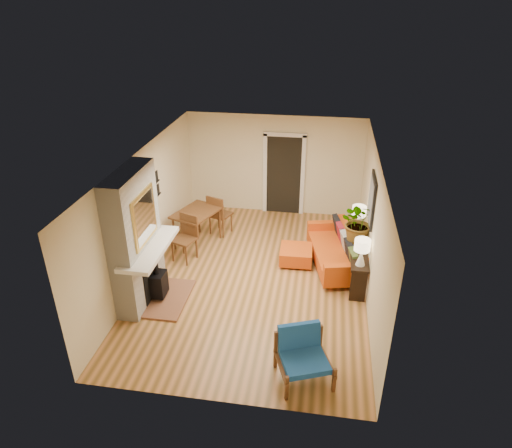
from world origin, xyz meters
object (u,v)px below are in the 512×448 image
object	(u,v)px
lamp_near	(362,249)
houseplant	(360,222)
dining_table	(200,219)
lamp_far	(359,215)
console_table	(358,253)
ottoman	(296,254)
blue_chair	(302,352)
sofa	(338,251)

from	to	relation	value
lamp_near	houseplant	distance (m)	0.91
dining_table	lamp_far	bearing A→B (deg)	-0.63
console_table	lamp_far	xyz separation A→B (m)	(0.00, 0.76, 0.49)
lamp_near	lamp_far	bearing A→B (deg)	90.00
ottoman	blue_chair	xyz separation A→B (m)	(0.34, -3.23, 0.24)
blue_chair	console_table	size ratio (longest dim) A/B	0.54
ottoman	console_table	world-z (taller)	console_table
lamp_near	lamp_far	size ratio (longest dim) A/B	1.00
ottoman	lamp_near	world-z (taller)	lamp_near
blue_chair	dining_table	bearing A→B (deg)	125.28
houseplant	lamp_near	bearing A→B (deg)	-89.37
dining_table	lamp_far	size ratio (longest dim) A/B	3.59
lamp_near	console_table	bearing A→B (deg)	90.00
blue_chair	dining_table	size ratio (longest dim) A/B	0.51
sofa	houseplant	xyz separation A→B (m)	(0.36, -0.20, 0.82)
lamp_near	houseplant	size ratio (longest dim) A/B	0.61
lamp_far	houseplant	world-z (taller)	houseplant
dining_table	sofa	bearing A→B (deg)	-6.99
ottoman	sofa	bearing A→B (deg)	3.44
ottoman	console_table	xyz separation A→B (m)	(1.27, -0.35, 0.38)
lamp_far	lamp_near	bearing A→B (deg)	-90.00
sofa	dining_table	size ratio (longest dim) A/B	1.11
blue_chair	houseplant	distance (m)	3.30
blue_chair	lamp_near	xyz separation A→B (m)	(0.93, 2.18, 0.62)
console_table	lamp_near	bearing A→B (deg)	-90.00
ottoman	lamp_near	distance (m)	1.86
blue_chair	houseplant	world-z (taller)	houseplant
blue_chair	lamp_near	world-z (taller)	lamp_near
ottoman	houseplant	world-z (taller)	houseplant
lamp_near	houseplant	world-z (taller)	houseplant
lamp_far	houseplant	size ratio (longest dim) A/B	0.61
sofa	console_table	distance (m)	0.60
houseplant	lamp_far	bearing A→B (deg)	88.95
blue_chair	lamp_far	bearing A→B (deg)	75.73
blue_chair	console_table	xyz separation A→B (m)	(0.93, 2.88, 0.14)
sofa	ottoman	size ratio (longest dim) A/B	3.03
houseplant	ottoman	bearing A→B (deg)	173.39
lamp_far	dining_table	bearing A→B (deg)	179.37
lamp_far	blue_chair	bearing A→B (deg)	-104.27
sofa	ottoman	xyz separation A→B (m)	(-0.90, -0.05, -0.15)
houseplant	sofa	bearing A→B (deg)	151.11
sofa	dining_table	distance (m)	3.19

